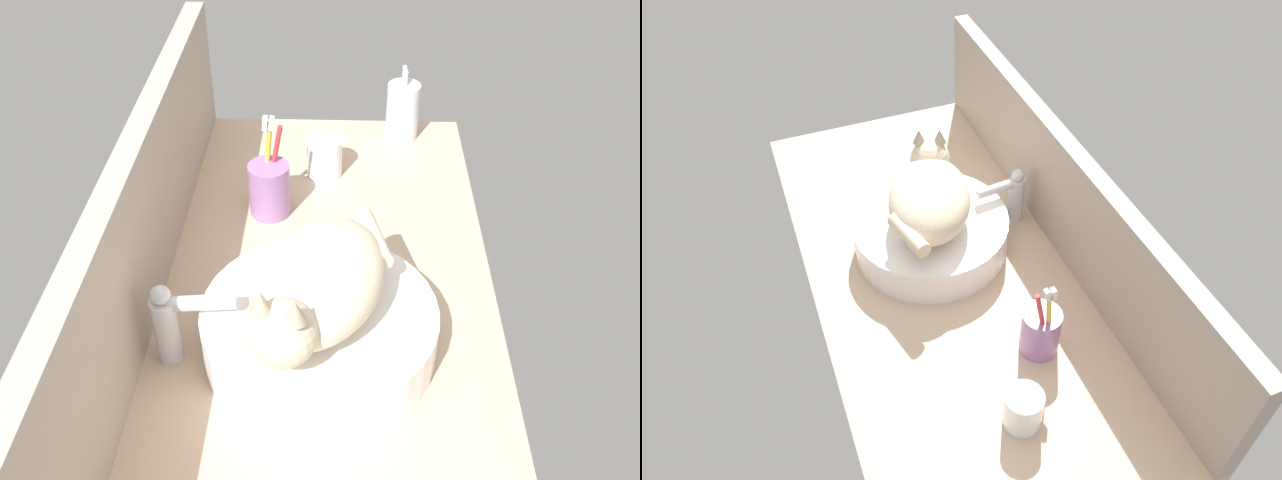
# 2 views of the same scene
# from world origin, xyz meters

# --- Properties ---
(ground_plane) EXTENTS (1.19, 0.56, 0.04)m
(ground_plane) POSITION_xyz_m (0.00, 0.00, -0.02)
(ground_plane) COLOR tan
(backsplash_panel) EXTENTS (1.19, 0.04, 0.26)m
(backsplash_panel) POSITION_xyz_m (0.00, 0.26, 0.13)
(backsplash_panel) COLOR #AD9E8E
(backsplash_panel) RESTS_ON ground_plane
(sink_basin) EXTENTS (0.33, 0.33, 0.08)m
(sink_basin) POSITION_xyz_m (-0.07, -0.01, 0.04)
(sink_basin) COLOR white
(sink_basin) RESTS_ON ground_plane
(cat) EXTENTS (0.30, 0.24, 0.14)m
(cat) POSITION_xyz_m (-0.09, -0.00, 0.14)
(cat) COLOR beige
(cat) RESTS_ON sink_basin
(faucet) EXTENTS (0.04, 0.12, 0.14)m
(faucet) POSITION_xyz_m (-0.09, 0.19, 0.07)
(faucet) COLOR silver
(faucet) RESTS_ON ground_plane
(toothbrush_cup) EXTENTS (0.07, 0.07, 0.19)m
(toothbrush_cup) POSITION_xyz_m (0.26, 0.09, 0.05)
(toothbrush_cup) COLOR #996BA8
(toothbrush_cup) RESTS_ON ground_plane
(water_glass) EXTENTS (0.07, 0.07, 0.08)m
(water_glass) POSITION_xyz_m (0.38, 0.00, 0.03)
(water_glass) COLOR white
(water_glass) RESTS_ON ground_plane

